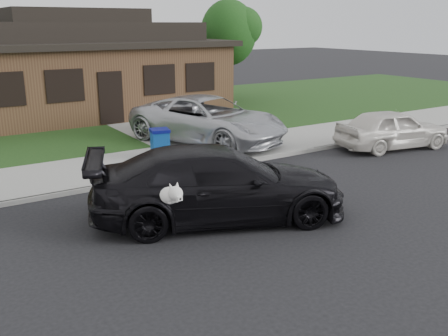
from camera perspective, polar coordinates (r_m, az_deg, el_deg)
ground at (r=9.97m, az=-12.05°, el=-8.69°), size 120.00×120.00×0.00m
sidewalk at (r=14.47m, az=-19.16°, el=-1.07°), size 60.00×3.00×0.12m
curb at (r=13.07m, az=-17.56°, el=-2.74°), size 60.00×0.12×0.12m
lawn at (r=22.14m, az=-24.22°, el=4.19°), size 60.00×13.00×0.13m
driveway at (r=21.02m, az=-6.54°, el=4.96°), size 4.50×13.00×0.14m
sedan at (r=10.77m, az=-0.62°, el=-1.81°), size 5.97×4.11×1.60m
minivan at (r=17.32m, az=-1.84°, el=5.55°), size 4.47×6.26×1.58m
white_compact at (r=17.96m, az=18.68°, el=4.25°), size 4.21×2.31×1.36m
recycling_bin at (r=15.43m, az=-7.31°, el=2.79°), size 0.67×0.67×0.92m
house at (r=24.65m, az=-16.22°, el=10.93°), size 12.60×8.60×4.65m
tree_1 at (r=27.50m, az=0.90°, el=15.33°), size 3.15×3.00×5.25m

